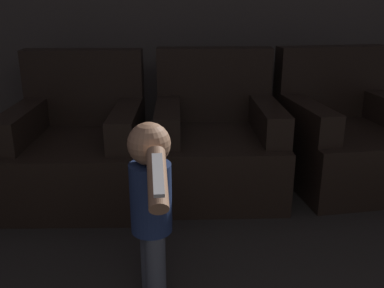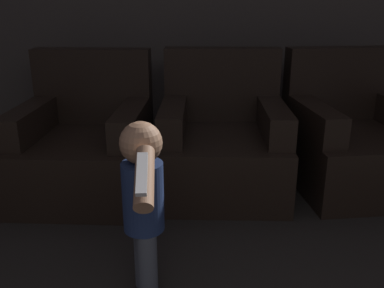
{
  "view_description": "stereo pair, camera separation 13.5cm",
  "coord_description": "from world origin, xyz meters",
  "px_view_note": "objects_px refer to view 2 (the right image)",
  "views": [
    {
      "loc": [
        -0.37,
        0.88,
        1.28
      ],
      "look_at": [
        -0.12,
        3.06,
        0.52
      ],
      "focal_mm": 40.0,
      "sensor_mm": 36.0,
      "label": 1
    },
    {
      "loc": [
        -0.24,
        0.87,
        1.28
      ],
      "look_at": [
        -0.12,
        3.06,
        0.52
      ],
      "focal_mm": 40.0,
      "sensor_mm": 36.0,
      "label": 2
    }
  ],
  "objects_px": {
    "armchair_right": "(354,142)",
    "person_toddler": "(143,197)",
    "armchair_middle": "(222,144)",
    "armchair_left": "(86,146)"
  },
  "relations": [
    {
      "from": "armchair_right",
      "to": "person_toddler",
      "type": "bearing_deg",
      "value": -144.41
    },
    {
      "from": "armchair_middle",
      "to": "armchair_right",
      "type": "distance_m",
      "value": 0.93
    },
    {
      "from": "armchair_right",
      "to": "armchair_middle",
      "type": "bearing_deg",
      "value": 176.52
    },
    {
      "from": "armchair_right",
      "to": "person_toddler",
      "type": "distance_m",
      "value": 1.82
    },
    {
      "from": "armchair_middle",
      "to": "armchair_right",
      "type": "xyz_separation_m",
      "value": [
        0.93,
        0.0,
        0.0
      ]
    },
    {
      "from": "person_toddler",
      "to": "armchair_middle",
      "type": "bearing_deg",
      "value": -35.14
    },
    {
      "from": "person_toddler",
      "to": "armchair_left",
      "type": "bearing_deg",
      "value": 9.46
    },
    {
      "from": "armchair_middle",
      "to": "armchair_left",
      "type": "bearing_deg",
      "value": -175.44
    },
    {
      "from": "armchair_left",
      "to": "armchair_right",
      "type": "height_order",
      "value": "same"
    },
    {
      "from": "armchair_left",
      "to": "armchair_middle",
      "type": "distance_m",
      "value": 0.94
    }
  ]
}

